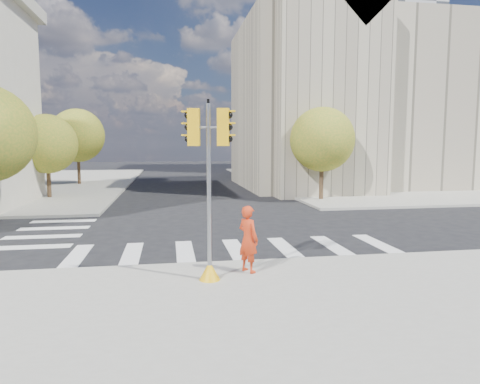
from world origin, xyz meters
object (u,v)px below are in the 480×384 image
Objects in this scene: photographer at (248,239)px; lamp_far at (267,137)px; lamp_near at (310,133)px; traffic_signal at (209,205)px.

lamp_far is at bearing -47.93° from photographer.
photographer is (-8.24, -19.24, -3.49)m from lamp_near.
lamp_far is 35.14m from traffic_signal.
lamp_far is at bearing 88.48° from traffic_signal.
lamp_far is 34.42m from photographer.
lamp_near is at bearing -90.00° from lamp_far.
traffic_signal is at bearing -105.52° from lamp_far.
photographer is at bearing 39.37° from traffic_signal.
lamp_far is (0.00, 14.00, 0.00)m from lamp_near.
traffic_signal is (-9.38, -19.78, -2.42)m from lamp_near.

